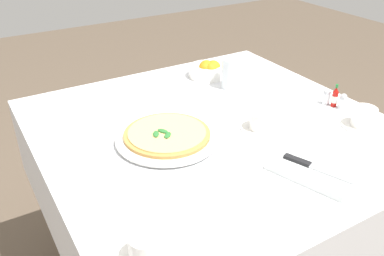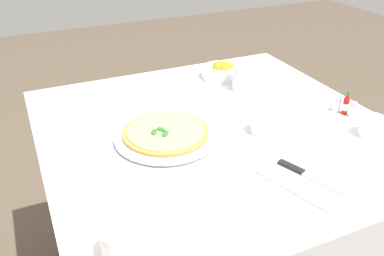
# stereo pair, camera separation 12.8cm
# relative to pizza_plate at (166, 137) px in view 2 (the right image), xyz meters

# --- Properties ---
(dining_table) EXTENTS (1.08, 1.08, 0.74)m
(dining_table) POSITION_rel_pizza_plate_xyz_m (-0.00, 0.17, -0.15)
(dining_table) COLOR white
(dining_table) RESTS_ON ground_plane
(pizza_plate) EXTENTS (0.31, 0.31, 0.02)m
(pizza_plate) POSITION_rel_pizza_plate_xyz_m (0.00, 0.00, 0.00)
(pizza_plate) COLOR white
(pizza_plate) RESTS_ON dining_table
(pizza) EXTENTS (0.26, 0.26, 0.02)m
(pizza) POSITION_rel_pizza_plate_xyz_m (0.00, -0.00, 0.01)
(pizza) COLOR #C68E47
(pizza) RESTS_ON pizza_plate
(coffee_cup_left_edge) EXTENTS (0.13, 0.13, 0.06)m
(coffee_cup_left_edge) POSITION_rel_pizza_plate_xyz_m (0.09, 0.29, 0.02)
(coffee_cup_left_edge) COLOR white
(coffee_cup_left_edge) RESTS_ON dining_table
(coffee_cup_far_right) EXTENTS (0.13, 0.13, 0.07)m
(coffee_cup_far_right) POSITION_rel_pizza_plate_xyz_m (0.24, 0.58, 0.02)
(coffee_cup_far_right) COLOR white
(coffee_cup_far_right) RESTS_ON dining_table
(coffee_cup_near_left) EXTENTS (0.13, 0.13, 0.07)m
(coffee_cup_near_left) POSITION_rel_pizza_plate_xyz_m (0.39, -0.25, 0.02)
(coffee_cup_near_left) COLOR white
(coffee_cup_near_left) RESTS_ON dining_table
(water_glass_right_edge) EXTENTS (0.07, 0.07, 0.12)m
(water_glass_right_edge) POSITION_rel_pizza_plate_xyz_m (-0.23, 0.40, 0.04)
(water_glass_right_edge) COLOR white
(water_glass_right_edge) RESTS_ON dining_table
(napkin_folded) EXTENTS (0.25, 0.19, 0.02)m
(napkin_folded) POSITION_rel_pizza_plate_xyz_m (0.35, 0.25, -0.00)
(napkin_folded) COLOR white
(napkin_folded) RESTS_ON dining_table
(dinner_knife) EXTENTS (0.19, 0.09, 0.01)m
(dinner_knife) POSITION_rel_pizza_plate_xyz_m (0.35, 0.26, 0.01)
(dinner_knife) COLOR silver
(dinner_knife) RESTS_ON napkin_folded
(citrus_bowl) EXTENTS (0.15, 0.15, 0.07)m
(citrus_bowl) POSITION_rel_pizza_plate_xyz_m (-0.37, 0.38, 0.02)
(citrus_bowl) COLOR white
(citrus_bowl) RESTS_ON dining_table
(hot_sauce_bottle) EXTENTS (0.02, 0.02, 0.08)m
(hot_sauce_bottle) POSITION_rel_pizza_plate_xyz_m (0.09, 0.62, 0.02)
(hot_sauce_bottle) COLOR #B7140F
(hot_sauce_bottle) RESTS_ON dining_table
(salt_shaker) EXTENTS (0.03, 0.03, 0.06)m
(salt_shaker) POSITION_rel_pizza_plate_xyz_m (0.12, 0.63, 0.01)
(salt_shaker) COLOR white
(salt_shaker) RESTS_ON dining_table
(pepper_shaker) EXTENTS (0.03, 0.03, 0.06)m
(pepper_shaker) POSITION_rel_pizza_plate_xyz_m (0.06, 0.61, 0.01)
(pepper_shaker) COLOR white
(pepper_shaker) RESTS_ON dining_table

